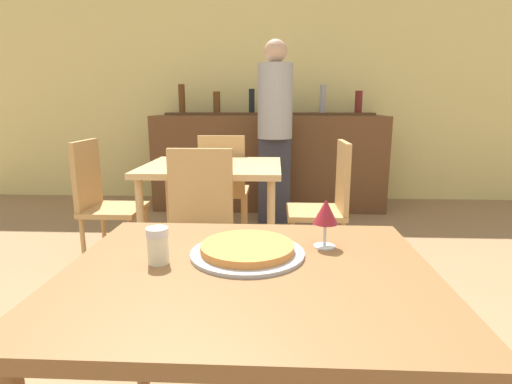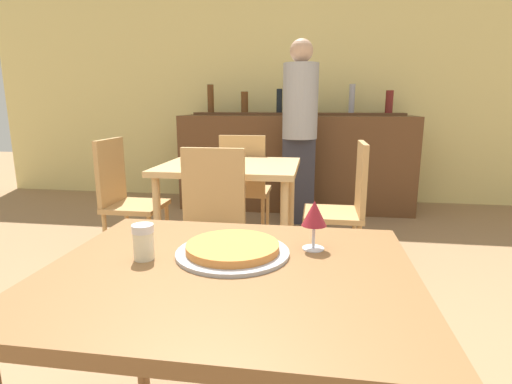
% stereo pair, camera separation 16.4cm
% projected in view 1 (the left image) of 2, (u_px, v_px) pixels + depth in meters
% --- Properties ---
extents(wall_back, '(8.00, 0.05, 2.80)m').
position_uv_depth(wall_back, '(270.00, 86.00, 4.90)').
color(wall_back, '#EAD684').
rests_on(wall_back, ground_plane).
extents(dining_table_near, '(1.04, 0.85, 0.74)m').
position_uv_depth(dining_table_near, '(249.00, 295.00, 1.14)').
color(dining_table_near, brown).
rests_on(dining_table_near, ground_plane).
extents(dining_table_far, '(0.95, 0.81, 0.78)m').
position_uv_depth(dining_table_far, '(213.00, 178.00, 2.81)').
color(dining_table_far, tan).
rests_on(dining_table_far, ground_plane).
extents(bar_counter, '(2.60, 0.56, 1.06)m').
position_uv_depth(bar_counter, '(269.00, 162.00, 4.60)').
color(bar_counter, brown).
rests_on(bar_counter, ground_plane).
extents(bar_back_shelf, '(2.39, 0.24, 0.35)m').
position_uv_depth(bar_back_shelf, '(268.00, 109.00, 4.61)').
color(bar_back_shelf, brown).
rests_on(bar_back_shelf, bar_counter).
extents(chair_far_side_front, '(0.40, 0.40, 0.94)m').
position_uv_depth(chair_far_side_front, '(198.00, 221.00, 2.28)').
color(chair_far_side_front, tan).
rests_on(chair_far_side_front, ground_plane).
extents(chair_far_side_back, '(0.40, 0.40, 0.94)m').
position_uv_depth(chair_far_side_back, '(224.00, 183.00, 3.39)').
color(chair_far_side_back, tan).
rests_on(chair_far_side_back, ground_plane).
extents(chair_far_side_left, '(0.40, 0.40, 0.94)m').
position_uv_depth(chair_far_side_left, '(102.00, 197.00, 2.88)').
color(chair_far_side_left, tan).
rests_on(chair_far_side_left, ground_plane).
extents(chair_far_side_right, '(0.40, 0.40, 0.94)m').
position_uv_depth(chair_far_side_right, '(328.00, 200.00, 2.80)').
color(chair_far_side_right, tan).
rests_on(chair_far_side_right, ground_plane).
extents(pizza_tray, '(0.35, 0.35, 0.04)m').
position_uv_depth(pizza_tray, '(247.00, 250.00, 1.22)').
color(pizza_tray, '#A3A3A8').
rests_on(pizza_tray, dining_table_near).
extents(cheese_shaker, '(0.06, 0.06, 0.11)m').
position_uv_depth(cheese_shaker, '(158.00, 245.00, 1.15)').
color(cheese_shaker, beige).
rests_on(cheese_shaker, dining_table_near).
extents(person_standing, '(0.34, 0.34, 1.79)m').
position_uv_depth(person_standing, '(275.00, 126.00, 3.93)').
color(person_standing, '#2D2D38').
rests_on(person_standing, ground_plane).
extents(wine_glass, '(0.08, 0.08, 0.16)m').
position_uv_depth(wine_glass, '(326.00, 213.00, 1.27)').
color(wine_glass, silver).
rests_on(wine_glass, dining_table_near).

